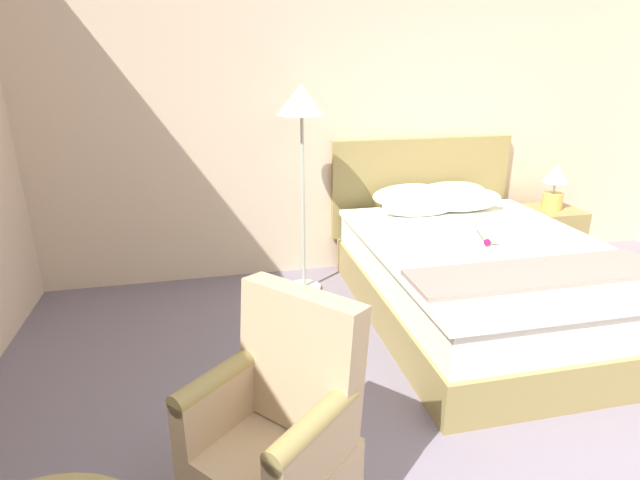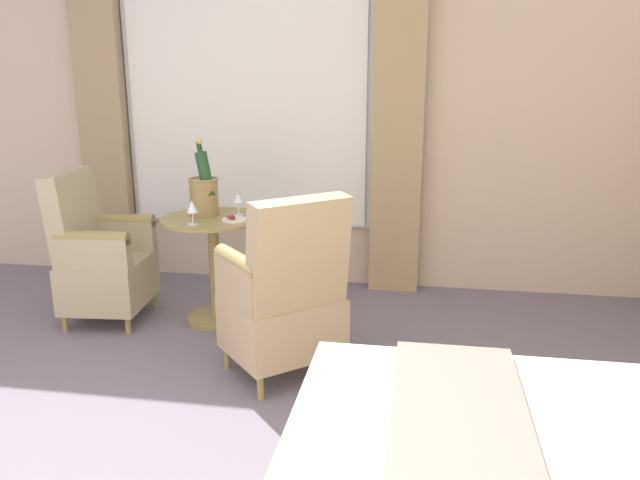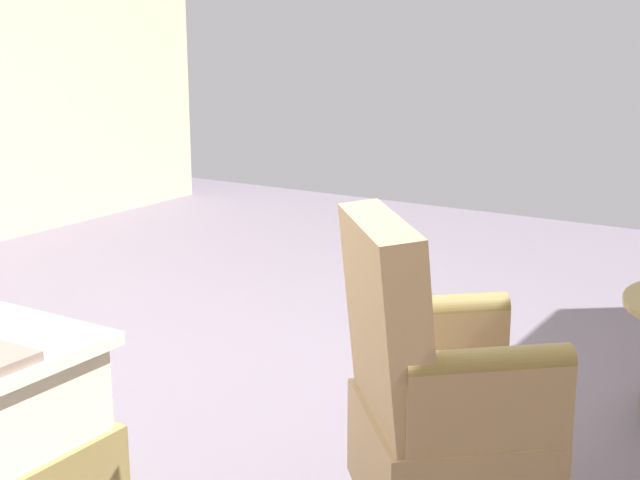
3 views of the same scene
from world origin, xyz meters
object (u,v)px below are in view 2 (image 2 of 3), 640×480
(armchair_by_window, at_px, (285,298))
(armchair_facing_bed, at_px, (100,258))
(wine_glass_near_bucket, at_px, (192,208))
(wine_glass_near_edge, at_px, (238,199))
(snack_plate, at_px, (234,219))
(champagne_bucket, at_px, (204,191))
(side_table_round, at_px, (214,257))

(armchair_by_window, relative_size, armchair_facing_bed, 1.02)
(wine_glass_near_bucket, distance_m, armchair_by_window, 0.90)
(wine_glass_near_edge, height_order, snack_plate, wine_glass_near_edge)
(wine_glass_near_edge, distance_m, armchair_facing_bed, 0.99)
(champagne_bucket, bearing_deg, side_table_round, 53.43)
(wine_glass_near_edge, bearing_deg, champagne_bucket, -78.92)
(snack_plate, relative_size, armchair_by_window, 0.16)
(snack_plate, height_order, armchair_facing_bed, armchair_facing_bed)
(snack_plate, bearing_deg, wine_glass_near_bucket, -57.51)
(armchair_by_window, xyz_separation_m, armchair_facing_bed, (-0.60, -1.37, -0.03))
(wine_glass_near_edge, height_order, armchair_facing_bed, armchair_facing_bed)
(side_table_round, bearing_deg, champagne_bucket, -126.57)
(armchair_by_window, bearing_deg, wine_glass_near_bucket, -125.46)
(wine_glass_near_edge, distance_m, armchair_by_window, 0.97)
(wine_glass_near_bucket, height_order, wine_glass_near_edge, wine_glass_near_bucket)
(armchair_by_window, bearing_deg, armchair_facing_bed, -113.61)
(armchair_facing_bed, bearing_deg, champagne_bucket, 100.97)
(champagne_bucket, relative_size, snack_plate, 3.02)
(wine_glass_near_edge, bearing_deg, armchair_facing_bed, -79.00)
(side_table_round, distance_m, armchair_facing_bed, 0.75)
(champagne_bucket, bearing_deg, wine_glass_near_edge, 101.08)
(snack_plate, bearing_deg, armchair_by_window, 36.44)
(wine_glass_near_edge, relative_size, armchair_facing_bed, 0.15)
(side_table_round, distance_m, wine_glass_near_edge, 0.41)
(side_table_round, relative_size, armchair_by_window, 0.69)
(champagne_bucket, bearing_deg, armchair_facing_bed, -79.03)
(wine_glass_near_edge, relative_size, armchair_by_window, 0.15)
(champagne_bucket, distance_m, armchair_facing_bed, 0.82)
(snack_plate, xyz_separation_m, armchair_facing_bed, (0.02, -0.91, -0.29))
(wine_glass_near_edge, bearing_deg, wine_glass_near_bucket, -34.20)
(champagne_bucket, relative_size, wine_glass_near_edge, 3.35)
(armchair_facing_bed, bearing_deg, wine_glass_near_bucket, 80.37)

